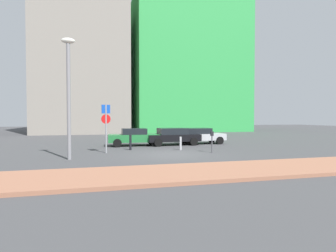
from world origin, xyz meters
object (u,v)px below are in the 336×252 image
(parking_sign_post, at_px, (106,122))
(street_lamp, at_px, (69,88))
(parked_car_black, at_px, (173,136))
(parking_meter, at_px, (212,139))
(parked_car_silver, at_px, (200,135))
(parked_car_green, at_px, (135,137))
(traffic_bollard_near, at_px, (130,142))
(traffic_bollard_mid, at_px, (181,143))

(parking_sign_post, bearing_deg, street_lamp, -130.53)
(parking_sign_post, relative_size, street_lamp, 0.48)
(parked_car_black, distance_m, street_lamp, 10.08)
(parking_meter, bearing_deg, parked_car_silver, 76.20)
(parked_car_silver, bearing_deg, street_lamp, -146.76)
(parked_car_black, bearing_deg, parking_meter, -77.93)
(parked_car_silver, xyz_separation_m, street_lamp, (-9.98, -6.54, 3.11))
(parked_car_green, bearing_deg, parking_sign_post, -120.69)
(street_lamp, bearing_deg, parked_car_black, 39.23)
(traffic_bollard_near, distance_m, traffic_bollard_mid, 3.48)
(parked_car_black, height_order, parking_sign_post, parking_sign_post)
(parking_meter, bearing_deg, parked_car_green, 127.47)
(traffic_bollard_near, xyz_separation_m, traffic_bollard_mid, (3.37, -0.85, -0.08))
(parked_car_black, height_order, street_lamp, street_lamp)
(parking_sign_post, bearing_deg, parked_car_green, 59.31)
(street_lamp, height_order, traffic_bollard_mid, street_lamp)
(parked_car_black, bearing_deg, parked_car_silver, 10.46)
(parking_meter, bearing_deg, parking_sign_post, 166.81)
(parked_car_black, height_order, parked_car_silver, parked_car_black)
(parking_meter, height_order, street_lamp, street_lamp)
(parked_car_black, xyz_separation_m, parking_sign_post, (-5.45, -3.74, 1.21))
(parking_sign_post, bearing_deg, traffic_bollard_near, 35.10)
(traffic_bollard_near, bearing_deg, parked_car_black, 34.24)
(street_lamp, relative_size, traffic_bollard_near, 5.98)
(parked_car_green, height_order, parking_sign_post, parking_sign_post)
(street_lamp, bearing_deg, parked_car_green, 55.39)
(traffic_bollard_mid, bearing_deg, traffic_bollard_near, 165.78)
(parked_car_black, relative_size, parked_car_silver, 1.10)
(street_lamp, bearing_deg, traffic_bollard_mid, 20.64)
(traffic_bollard_mid, bearing_deg, parking_sign_post, -176.29)
(parked_car_silver, xyz_separation_m, parking_meter, (-1.41, -5.76, 0.16))
(parked_car_silver, xyz_separation_m, traffic_bollard_mid, (-2.94, -3.89, -0.26))
(parked_car_silver, bearing_deg, parked_car_black, -169.54)
(parked_car_black, bearing_deg, parked_car_green, 175.88)
(parked_car_silver, height_order, parking_meter, parking_meter)
(parking_sign_post, xyz_separation_m, traffic_bollard_near, (1.68, 1.18, -1.41))
(parked_car_green, bearing_deg, street_lamp, -124.61)
(parking_sign_post, relative_size, parking_meter, 2.27)
(parked_car_green, distance_m, parked_car_silver, 5.64)
(parked_car_silver, bearing_deg, traffic_bollard_near, -154.33)
(parked_car_black, distance_m, parking_sign_post, 6.72)
(parked_car_green, height_order, traffic_bollard_near, parked_car_green)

